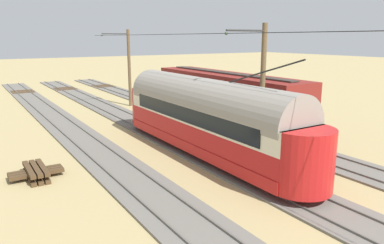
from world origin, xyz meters
name	(u,v)px	position (x,y,z in m)	size (l,w,h in m)	color
ground_plane	(195,150)	(0.00, 0.00, 0.00)	(220.00, 220.00, 0.00)	tan
track_streetcar_siding	(256,136)	(-5.01, -0.31, 0.05)	(2.80, 80.00, 0.18)	#666059
track_adjacent_siding	(192,148)	(0.00, -0.31, 0.05)	(2.80, 80.00, 0.18)	#666059
track_third_siding	(111,163)	(5.01, -0.31, 0.05)	(2.80, 80.00, 0.18)	#666059
vintage_streetcar	(205,116)	(0.00, 1.05, 2.26)	(2.65, 16.32, 5.48)	red
coach_adjacent	(225,98)	(-5.01, -3.74, 2.17)	(2.96, 14.54, 3.85)	maroon
catenary_pole_foreground	(129,67)	(-2.44, -15.50, 3.75)	(2.73, 0.28, 7.20)	brown
catenary_pole_mid_near	(261,89)	(-2.44, 2.80, 3.75)	(2.73, 0.28, 7.20)	brown
spare_tie_stack	(36,172)	(8.69, -0.28, 0.27)	(2.40, 2.40, 0.54)	#47331E
track_end_bumper	(179,107)	(-5.01, -10.52, 0.40)	(1.80, 0.60, 0.80)	#B2A519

